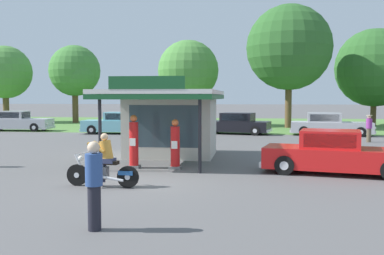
# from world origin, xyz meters

# --- Properties ---
(ground_plane) EXTENTS (300.00, 300.00, 0.00)m
(ground_plane) POSITION_xyz_m (0.00, 0.00, 0.00)
(ground_plane) COLOR #5B5959
(grass_verge_strip) EXTENTS (120.00, 24.00, 0.01)m
(grass_verge_strip) POSITION_xyz_m (0.00, 30.00, 0.00)
(grass_verge_strip) COLOR #56843D
(grass_verge_strip) RESTS_ON ground
(service_station_kiosk) EXTENTS (4.46, 6.69, 3.34)m
(service_station_kiosk) POSITION_xyz_m (-0.09, 5.68, 1.69)
(service_station_kiosk) COLOR beige
(service_station_kiosk) RESTS_ON ground
(gas_pump_nearside) EXTENTS (0.44, 0.44, 1.97)m
(gas_pump_nearside) POSITION_xyz_m (-0.87, 2.45, 0.90)
(gas_pump_nearside) COLOR slate
(gas_pump_nearside) RESTS_ON ground
(gas_pump_offside) EXTENTS (0.44, 0.44, 1.83)m
(gas_pump_offside) POSITION_xyz_m (0.69, 2.45, 0.83)
(gas_pump_offside) COLOR slate
(gas_pump_offside) RESTS_ON ground
(motorcycle_with_rider) EXTENTS (2.23, 0.70, 1.58)m
(motorcycle_with_rider) POSITION_xyz_m (-0.84, -1.06, 0.65)
(motorcycle_with_rider) COLOR black
(motorcycle_with_rider) RESTS_ON ground
(featured_classic_sedan) EXTENTS (5.27, 2.70, 1.50)m
(featured_classic_sedan) POSITION_xyz_m (6.30, 2.13, 0.67)
(featured_classic_sedan) COLOR red
(featured_classic_sedan) RESTS_ON ground
(parked_car_back_row_far_right) EXTENTS (5.30, 2.91, 1.51)m
(parked_car_back_row_far_right) POSITION_xyz_m (2.36, 18.28, 0.69)
(parked_car_back_row_far_right) COLOR black
(parked_car_back_row_far_right) RESTS_ON ground
(parked_car_second_row_spare) EXTENTS (5.37, 2.20, 1.55)m
(parked_car_second_row_spare) POSITION_xyz_m (-5.94, 17.43, 0.72)
(parked_car_second_row_spare) COLOR #7AC6D1
(parked_car_second_row_spare) RESTS_ON ground
(parked_car_back_row_centre) EXTENTS (5.71, 2.50, 1.54)m
(parked_car_back_row_centre) POSITION_xyz_m (8.81, 17.98, 0.69)
(parked_car_back_row_centre) COLOR #B7B7BC
(parked_car_back_row_centre) RESTS_ON ground
(parked_car_back_row_left) EXTENTS (5.60, 2.11, 1.54)m
(parked_car_back_row_left) POSITION_xyz_m (-14.72, 19.03, 0.69)
(parked_car_back_row_left) COLOR #B7B7BC
(parked_car_back_row_left) RESTS_ON ground
(bystander_standing_back_lot) EXTENTS (0.34, 0.34, 1.76)m
(bystander_standing_back_lot) POSITION_xyz_m (0.37, -5.19, 0.94)
(bystander_standing_back_lot) COLOR black
(bystander_standing_back_lot) RESTS_ON ground
(bystander_admiring_sedan) EXTENTS (0.35, 0.35, 1.60)m
(bystander_admiring_sedan) POSITION_xyz_m (10.26, 13.45, 0.85)
(bystander_admiring_sedan) COLOR brown
(bystander_admiring_sedan) RESTS_ON ground
(tree_oak_left) EXTENTS (7.18, 7.18, 8.92)m
(tree_oak_left) POSITION_xyz_m (14.73, 29.66, 5.32)
(tree_oak_left) COLOR brown
(tree_oak_left) RESTS_ON ground
(tree_oak_distant_spare) EXTENTS (5.55, 5.55, 7.83)m
(tree_oak_distant_spare) POSITION_xyz_m (-2.38, 26.99, 4.90)
(tree_oak_distant_spare) COLOR brown
(tree_oak_distant_spare) RESTS_ON ground
(tree_oak_centre) EXTENTS (5.18, 5.18, 7.90)m
(tree_oak_centre) POSITION_xyz_m (-14.25, 29.94, 5.19)
(tree_oak_centre) COLOR brown
(tree_oak_centre) RESTS_ON ground
(tree_oak_far_left) EXTENTS (7.25, 7.25, 10.46)m
(tree_oak_far_left) POSITION_xyz_m (6.61, 25.40, 6.82)
(tree_oak_far_left) COLOR brown
(tree_oak_far_left) RESTS_ON ground
(tree_oak_right) EXTENTS (5.45, 5.45, 7.92)m
(tree_oak_right) POSITION_xyz_m (-21.85, 29.70, 5.11)
(tree_oak_right) COLOR brown
(tree_oak_right) RESTS_ON ground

